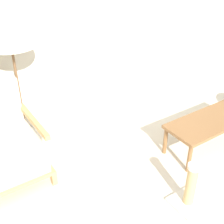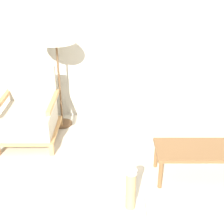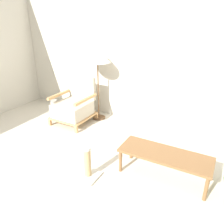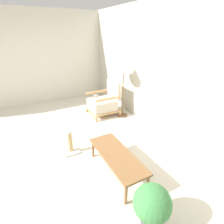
{
  "view_description": "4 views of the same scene",
  "coord_description": "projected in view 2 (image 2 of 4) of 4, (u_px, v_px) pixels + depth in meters",
  "views": [
    {
      "loc": [
        -1.51,
        -0.78,
        2.21
      ],
      "look_at": [
        -0.0,
        1.48,
        0.55
      ],
      "focal_mm": 50.0,
      "sensor_mm": 36.0,
      "label": 1
    },
    {
      "loc": [
        -0.0,
        -1.75,
        2.17
      ],
      "look_at": [
        -0.0,
        1.48,
        0.55
      ],
      "focal_mm": 50.0,
      "sensor_mm": 36.0,
      "label": 2
    },
    {
      "loc": [
        1.61,
        -1.43,
        1.97
      ],
      "look_at": [
        -0.0,
        1.48,
        0.55
      ],
      "focal_mm": 35.0,
      "sensor_mm": 36.0,
      "label": 3
    },
    {
      "loc": [
        2.94,
        -0.11,
        2.1
      ],
      "look_at": [
        -0.0,
        1.48,
        0.55
      ],
      "focal_mm": 28.0,
      "sensor_mm": 36.0,
      "label": 4
    }
  ],
  "objects": [
    {
      "name": "wall_back",
      "position": [
        112.0,
        24.0,
        4.19
      ],
      "size": [
        8.0,
        0.06,
        2.7
      ],
      "color": "beige",
      "rests_on": "ground_plane"
    },
    {
      "name": "scratching_post",
      "position": [
        131.0,
        196.0,
        2.91
      ],
      "size": [
        0.29,
        0.29,
        0.47
      ],
      "color": "beige",
      "rests_on": "ground_plane"
    },
    {
      "name": "armchair",
      "position": [
        30.0,
        115.0,
        4.0
      ],
      "size": [
        0.71,
        0.75,
        0.9
      ],
      "color": "tan",
      "rests_on": "ground_plane"
    },
    {
      "name": "floor_lamp",
      "position": [
        56.0,
        35.0,
        3.91
      ],
      "size": [
        0.52,
        0.52,
        1.46
      ],
      "color": "brown",
      "rests_on": "ground_plane"
    },
    {
      "name": "coffee_table",
      "position": [
        212.0,
        152.0,
        3.29
      ],
      "size": [
        1.19,
        0.44,
        0.36
      ],
      "color": "brown",
      "rests_on": "ground_plane"
    }
  ]
}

